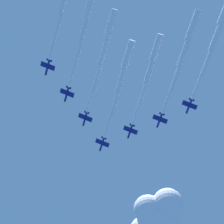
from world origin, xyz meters
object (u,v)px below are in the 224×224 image
object	(u,v)px
jet_port_mid	(84,28)
jet_starboard_inner	(150,70)
jet_starboard_mid	(184,51)
jet_port_outer	(64,1)
jet_lead	(121,79)
jet_port_inner	(104,50)
jet_starboard_outer	(216,35)

from	to	relation	value
jet_port_mid	jet_starboard_inner	bearing A→B (deg)	83.11
jet_starboard_mid	jet_port_outer	bearing A→B (deg)	-107.44
jet_lead	jet_starboard_inner	bearing A→B (deg)	33.10
jet_lead	jet_starboard_mid	xyz separation A→B (m)	(33.01, 15.26, -2.67)
jet_port_inner	jet_port_outer	world-z (taller)	jet_port_inner
jet_starboard_inner	jet_starboard_mid	bearing A→B (deg)	18.39
jet_starboard_inner	jet_port_mid	xyz separation A→B (m)	(-4.94, -40.91, -1.74)
jet_starboard_inner	jet_port_outer	bearing A→B (deg)	-90.45
jet_starboard_inner	jet_starboard_outer	size ratio (longest dim) A/B	0.92
jet_port_inner	jet_port_outer	xyz separation A→B (m)	(6.92, -31.48, -3.59)
jet_starboard_mid	jet_starboard_outer	world-z (taller)	jet_starboard_outer
jet_starboard_outer	jet_starboard_mid	bearing A→B (deg)	-155.19
jet_lead	jet_starboard_mid	size ratio (longest dim) A/B	0.99
jet_lead	jet_starboard_outer	xyz separation A→B (m)	(49.38, 22.83, -1.26)
jet_starboard_inner	jet_port_mid	bearing A→B (deg)	-96.89
jet_starboard_inner	jet_starboard_mid	distance (m)	20.86
jet_port_mid	jet_starboard_mid	world-z (taller)	jet_port_mid
jet_port_mid	jet_starboard_mid	xyz separation A→B (m)	(24.53, 47.42, -1.23)
jet_starboard_mid	jet_starboard_outer	size ratio (longest dim) A/B	1.00
jet_port_outer	jet_port_mid	bearing A→B (deg)	105.35
jet_starboard_inner	jet_starboard_mid	xyz separation A→B (m)	(19.59, 6.51, -2.97)
jet_starboard_inner	jet_port_inner	bearing A→B (deg)	-105.92
jet_lead	jet_port_inner	xyz separation A→B (m)	(6.05, -17.06, 0.92)
jet_lead	jet_port_outer	world-z (taller)	jet_lead
jet_lead	jet_starboard_mid	distance (m)	36.46
jet_starboard_inner	jet_port_outer	distance (m)	57.36
jet_port_outer	jet_starboard_outer	size ratio (longest dim) A/B	0.89
jet_starboard_inner	jet_port_mid	size ratio (longest dim) A/B	1.00
jet_lead	jet_starboard_outer	size ratio (longest dim) A/B	0.99
jet_lead	jet_port_mid	xyz separation A→B (m)	(8.47, -32.16, -1.44)
jet_port_mid	jet_starboard_outer	bearing A→B (deg)	53.35
jet_port_mid	jet_starboard_outer	distance (m)	68.54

